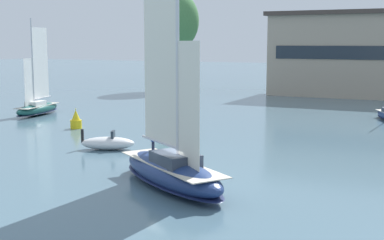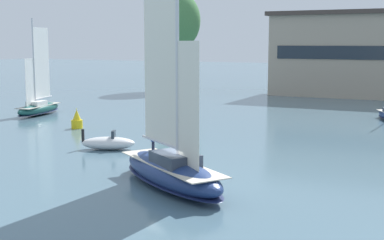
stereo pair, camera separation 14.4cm
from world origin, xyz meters
TOP-DOWN VIEW (x-y plane):
  - ground_plane at (0.00, 0.00)m, footprint 400.00×400.00m
  - waterfront_building at (3.22, 66.85)m, footprint 33.16×17.19m
  - tree_shore_left at (-32.19, 62.47)m, footprint 9.06×9.06m
  - sailboat_main at (0.02, -0.01)m, footprint 11.01×8.84m
  - sailboat_moored_near_marina at (-30.96, 22.56)m, footprint 3.97×8.98m
  - motor_tender at (-10.41, 8.12)m, footprint 4.88×3.51m
  - channel_buoy at (-19.89, 16.03)m, footprint 1.19×1.19m

SIDE VIEW (x-z plane):
  - ground_plane at x=0.00m, z-range 0.00..0.00m
  - motor_tender at x=-10.41m, z-range -0.31..1.43m
  - channel_buoy at x=-19.89m, z-range -0.22..1.93m
  - sailboat_moored_near_marina at x=-30.96m, z-range -5.00..6.93m
  - sailboat_main at x=0.02m, z-range -6.48..8.86m
  - waterfront_building at x=3.22m, z-range 0.04..14.19m
  - tree_shore_left at x=-32.19m, z-range 3.73..22.38m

